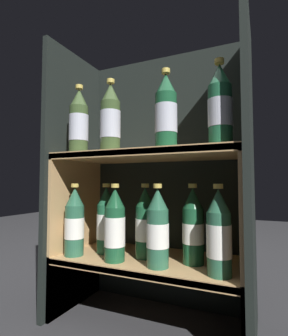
{
  "coord_description": "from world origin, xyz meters",
  "views": [
    {
      "loc": [
        0.37,
        -0.71,
        0.48
      ],
      "look_at": [
        0.0,
        0.11,
        0.53
      ],
      "focal_mm": 28.0,
      "sensor_mm": 36.0,
      "label": 1
    }
  ],
  "objects": [
    {
      "name": "fridge_back_wall",
      "position": [
        0.0,
        0.32,
        0.51
      ],
      "size": [
        0.69,
        0.02,
        1.02
      ],
      "primitive_type": "cube",
      "color": "black",
      "rests_on": "ground_plane"
    },
    {
      "name": "fridge_side_left",
      "position": [
        -0.33,
        0.16,
        0.51
      ],
      "size": [
        0.02,
        0.35,
        1.02
      ],
      "primitive_type": "cube",
      "color": "black",
      "rests_on": "ground_plane"
    },
    {
      "name": "fridge_side_right",
      "position": [
        0.33,
        0.16,
        0.51
      ],
      "size": [
        0.02,
        0.35,
        1.02
      ],
      "primitive_type": "cube",
      "color": "black",
      "rests_on": "ground_plane"
    },
    {
      "name": "shelf_lower",
      "position": [
        0.0,
        0.15,
        0.18
      ],
      "size": [
        0.65,
        0.31,
        0.22
      ],
      "color": "tan",
      "rests_on": "ground_plane"
    },
    {
      "name": "shelf_upper",
      "position": [
        0.0,
        0.15,
        0.43
      ],
      "size": [
        0.65,
        0.31,
        0.59
      ],
      "color": "tan",
      "rests_on": "ground_plane"
    },
    {
      "name": "bottle_upper_front_0",
      "position": [
        -0.25,
        0.07,
        0.7
      ],
      "size": [
        0.07,
        0.07,
        0.26
      ],
      "color": "#384C28",
      "rests_on": "shelf_upper"
    },
    {
      "name": "bottle_upper_front_1",
      "position": [
        -0.11,
        0.07,
        0.7
      ],
      "size": [
        0.07,
        0.07,
        0.26
      ],
      "color": "#384C28",
      "rests_on": "shelf_upper"
    },
    {
      "name": "bottle_upper_front_2",
      "position": [
        0.09,
        0.07,
        0.7
      ],
      "size": [
        0.07,
        0.07,
        0.26
      ],
      "color": "#194C2D",
      "rests_on": "shelf_upper"
    },
    {
      "name": "bottle_upper_front_3",
      "position": [
        0.26,
        0.07,
        0.7
      ],
      "size": [
        0.07,
        0.07,
        0.26
      ],
      "color": "#1E5638",
      "rests_on": "shelf_upper"
    },
    {
      "name": "bottle_lower_front_0",
      "position": [
        -0.26,
        0.07,
        0.34
      ],
      "size": [
        0.07,
        0.07,
        0.26
      ],
      "color": "#285B42",
      "rests_on": "shelf_lower"
    },
    {
      "name": "bottle_lower_front_1",
      "position": [
        -0.09,
        0.07,
        0.34
      ],
      "size": [
        0.07,
        0.07,
        0.26
      ],
      "color": "#194C2D",
      "rests_on": "shelf_lower"
    },
    {
      "name": "bottle_lower_front_2",
      "position": [
        0.07,
        0.07,
        0.34
      ],
      "size": [
        0.07,
        0.07,
        0.26
      ],
      "color": "#285B42",
      "rests_on": "shelf_lower"
    },
    {
      "name": "bottle_lower_front_3",
      "position": [
        0.25,
        0.07,
        0.34
      ],
      "size": [
        0.07,
        0.07,
        0.26
      ],
      "color": "#285B42",
      "rests_on": "shelf_lower"
    },
    {
      "name": "bottle_lower_back_0",
      "position": [
        -0.18,
        0.15,
        0.34
      ],
      "size": [
        0.07,
        0.07,
        0.26
      ],
      "color": "#1E5638",
      "rests_on": "shelf_lower"
    },
    {
      "name": "bottle_lower_back_1",
      "position": [
        -0.01,
        0.15,
        0.34
      ],
      "size": [
        0.07,
        0.07,
        0.26
      ],
      "color": "#194C2D",
      "rests_on": "shelf_lower"
    },
    {
      "name": "bottle_lower_back_2",
      "position": [
        0.16,
        0.15,
        0.34
      ],
      "size": [
        0.07,
        0.07,
        0.26
      ],
      "color": "#194C2D",
      "rests_on": "shelf_lower"
    }
  ]
}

